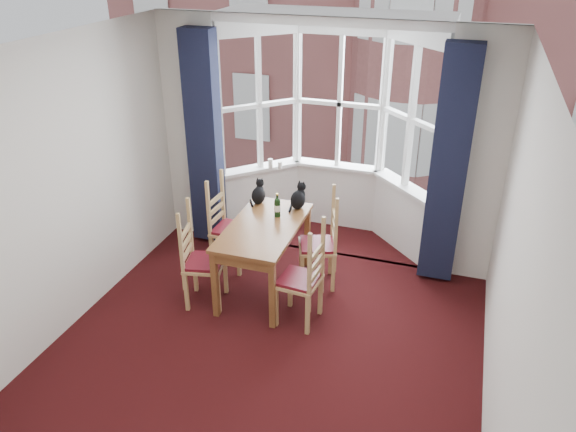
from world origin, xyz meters
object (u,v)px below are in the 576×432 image
at_px(cat_left, 259,194).
at_px(wine_bottle, 277,206).
at_px(chair_left_far, 224,229).
at_px(candle_tall, 270,164).
at_px(chair_right_far, 325,246).
at_px(cat_right, 298,198).
at_px(chair_right_near, 307,283).
at_px(dining_table, 264,234).
at_px(chair_left_near, 196,263).
at_px(candle_short, 280,165).

distance_m(cat_left, wine_bottle, 0.41).
distance_m(chair_left_far, candle_tall, 1.14).
bearing_deg(chair_left_far, chair_right_far, -0.80).
distance_m(cat_right, wine_bottle, 0.32).
xyz_separation_m(cat_left, wine_bottle, (0.32, -0.26, 0.01)).
xyz_separation_m(wine_bottle, candle_tall, (-0.49, 1.12, 0.02)).
relative_size(chair_right_near, chair_right_far, 1.00).
xyz_separation_m(dining_table, chair_left_near, (-0.60, -0.44, -0.22)).
bearing_deg(wine_bottle, cat_left, 140.75).
height_order(chair_left_far, candle_tall, candle_tall).
xyz_separation_m(chair_right_near, cat_left, (-0.87, 0.94, 0.44)).
distance_m(chair_left_far, chair_right_near, 1.47).
bearing_deg(chair_left_near, chair_left_far, 92.50).
relative_size(cat_left, candle_tall, 2.31).
height_order(cat_left, wine_bottle, cat_left).
bearing_deg(cat_right, cat_left, -177.74).
bearing_deg(dining_table, candle_tall, 107.02).
bearing_deg(cat_left, chair_right_near, -47.29).
distance_m(cat_left, cat_right, 0.47).
distance_m(cat_right, candle_short, 1.02).
bearing_deg(candle_tall, candle_short, 14.24).
xyz_separation_m(chair_right_near, candle_short, (-0.92, 1.83, 0.44)).
xyz_separation_m(cat_left, candle_short, (-0.05, 0.89, 0.01)).
bearing_deg(chair_left_near, dining_table, 36.64).
relative_size(chair_right_near, cat_right, 2.93).
distance_m(cat_left, candle_tall, 0.88).
height_order(chair_left_near, candle_tall, candle_tall).
height_order(chair_left_far, chair_right_near, same).
distance_m(chair_right_near, candle_short, 2.09).
height_order(chair_left_near, chair_right_near, same).
xyz_separation_m(chair_left_near, chair_right_near, (1.21, 0.01, 0.00)).
xyz_separation_m(wine_bottle, candle_short, (-0.37, 1.15, -0.00)).
bearing_deg(dining_table, chair_left_far, 151.40).
height_order(chair_right_near, cat_left, cat_left).
height_order(dining_table, cat_left, cat_left).
height_order(chair_left_near, candle_short, candle_short).
distance_m(chair_right_near, candle_tall, 2.13).
xyz_separation_m(chair_left_far, chair_right_near, (1.25, -0.78, 0.00)).
bearing_deg(chair_right_near, chair_left_near, -179.44).
relative_size(cat_right, candle_tall, 2.47).
bearing_deg(candle_short, cat_right, -59.18).
relative_size(cat_left, wine_bottle, 1.08).
bearing_deg(wine_bottle, chair_right_near, -51.05).
bearing_deg(wine_bottle, cat_right, 61.12).
xyz_separation_m(cat_left, candle_tall, (-0.17, 0.86, 0.02)).
distance_m(chair_left_near, candle_tall, 1.88).
distance_m(chair_left_far, cat_left, 0.60).
height_order(cat_right, candle_short, cat_right).
bearing_deg(chair_right_far, chair_left_near, -147.20).
relative_size(dining_table, candle_short, 14.53).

